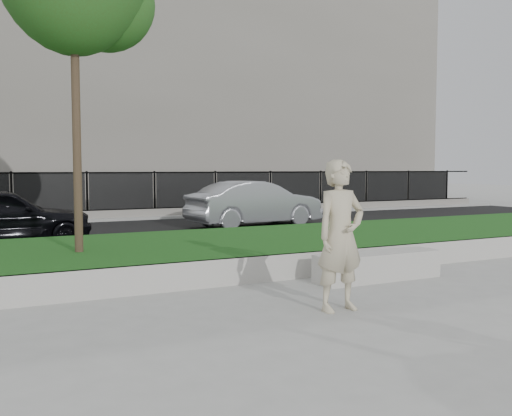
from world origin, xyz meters
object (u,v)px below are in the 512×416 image
car_dark (0,216)px  car_silver (255,204)px  book (347,254)px  man (340,236)px  stone_bench (378,266)px

car_dark → car_silver: car_silver is taller
book → car_silver: car_silver is taller
man → car_silver: size_ratio=0.46×
car_silver → car_dark: bearing=94.8°
stone_bench → car_silver: bearing=76.8°
car_dark → car_silver: size_ratio=0.95×
man → book: man is taller
stone_bench → car_silver: car_silver is taller
book → car_dark: bearing=122.8°
stone_bench → man: size_ratio=1.14×
book → car_silver: size_ratio=0.06×
stone_bench → book: 0.62m
man → car_silver: (3.43, 9.01, -0.21)m
book → car_silver: (2.39, 7.71, 0.26)m
car_dark → car_silver: (6.78, 1.30, 0.01)m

